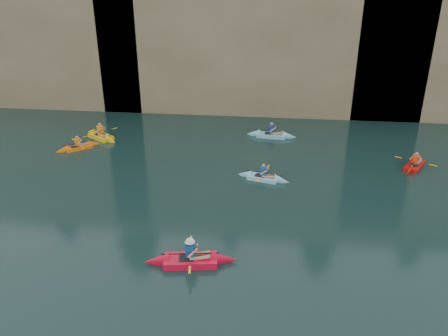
# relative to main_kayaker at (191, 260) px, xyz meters

# --- Properties ---
(ground) EXTENTS (160.00, 160.00, 0.00)m
(ground) POSITION_rel_main_kayaker_xyz_m (-0.54, -2.52, -0.17)
(ground) COLOR black
(ground) RESTS_ON ground
(cliff) EXTENTS (70.00, 16.00, 12.00)m
(cliff) POSITION_rel_main_kayaker_xyz_m (-0.54, 27.48, 5.83)
(cliff) COLOR tan
(cliff) RESTS_ON ground
(cliff_slab_center) EXTENTS (24.00, 2.40, 11.40)m
(cliff_slab_center) POSITION_rel_main_kayaker_xyz_m (1.46, 20.08, 5.53)
(cliff_slab_center) COLOR #977F5C
(cliff_slab_center) RESTS_ON ground
(sea_cave_west) EXTENTS (4.50, 1.00, 4.00)m
(sea_cave_west) POSITION_rel_main_kayaker_xyz_m (-18.54, 19.43, 1.83)
(sea_cave_west) COLOR black
(sea_cave_west) RESTS_ON ground
(sea_cave_center) EXTENTS (3.50, 1.00, 3.20)m
(sea_cave_center) POSITION_rel_main_kayaker_xyz_m (-4.54, 19.43, 1.43)
(sea_cave_center) COLOR black
(sea_cave_center) RESTS_ON ground
(sea_cave_east) EXTENTS (5.00, 1.00, 4.50)m
(sea_cave_east) POSITION_rel_main_kayaker_xyz_m (9.46, 19.43, 2.08)
(sea_cave_east) COLOR black
(sea_cave_east) RESTS_ON ground
(main_kayaker) EXTENTS (3.58, 2.35, 1.30)m
(main_kayaker) POSITION_rel_main_kayaker_xyz_m (0.00, 0.00, 0.00)
(main_kayaker) COLOR red
(main_kayaker) RESTS_ON ground
(kayaker_orange) EXTENTS (2.53, 2.40, 1.07)m
(kayaker_orange) POSITION_rel_main_kayaker_xyz_m (-9.19, 10.81, -0.04)
(kayaker_orange) COLOR orange
(kayaker_orange) RESTS_ON ground
(kayaker_ltblue_near) EXTENTS (2.92, 2.18, 1.12)m
(kayaker_ltblue_near) POSITION_rel_main_kayaker_xyz_m (2.41, 7.70, -0.03)
(kayaker_ltblue_near) COLOR #8FD7EF
(kayaker_ltblue_near) RESTS_ON ground
(kayaker_red_far) EXTENTS (2.20, 3.06, 1.15)m
(kayaker_red_far) POSITION_rel_main_kayaker_xyz_m (10.80, 10.31, -0.03)
(kayaker_red_far) COLOR red
(kayaker_red_far) RESTS_ON ground
(kayaker_yellow) EXTENTS (3.12, 2.57, 1.34)m
(kayaker_yellow) POSITION_rel_main_kayaker_xyz_m (-8.49, 12.82, -0.01)
(kayaker_yellow) COLOR yellow
(kayaker_yellow) RESTS_ON ground
(kayaker_ltblue_mid) EXTENTS (3.39, 2.49, 1.27)m
(kayaker_ltblue_mid) POSITION_rel_main_kayaker_xyz_m (2.70, 14.46, -0.02)
(kayaker_ltblue_mid) COLOR #88CEE4
(kayaker_ltblue_mid) RESTS_ON ground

